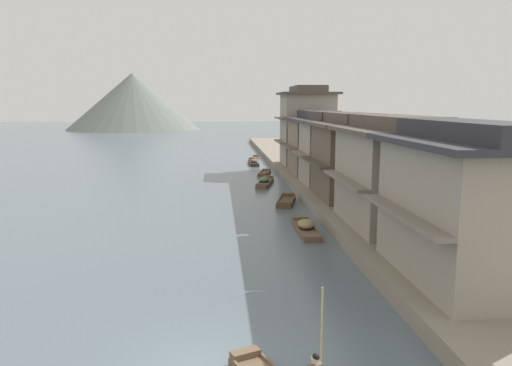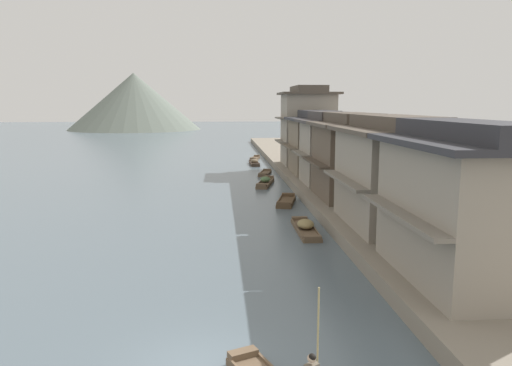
{
  "view_description": "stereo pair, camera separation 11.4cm",
  "coord_description": "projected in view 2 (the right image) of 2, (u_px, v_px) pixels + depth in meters",
  "views": [
    {
      "loc": [
        0.53,
        -12.99,
        7.47
      ],
      "look_at": [
        3.21,
        21.03,
        1.93
      ],
      "focal_mm": 34.21,
      "sensor_mm": 36.0,
      "label": 1
    },
    {
      "loc": [
        0.65,
        -13.0,
        7.47
      ],
      "look_at": [
        3.21,
        21.03,
        1.93
      ],
      "focal_mm": 34.21,
      "sensor_mm": 36.0,
      "label": 2
    }
  ],
  "objects": [
    {
      "name": "house_waterfront_far",
      "position": [
        318.0,
        143.0,
        48.04
      ],
      "size": [
        6.12,
        7.09,
        6.14
      ],
      "color": "#7F705B",
      "rests_on": "riverbank_right"
    },
    {
      "name": "riverbank_right",
      "position": [
        387.0,
        183.0,
        44.6
      ],
      "size": [
        18.0,
        110.0,
        0.72
      ],
      "primitive_type": "cube",
      "color": "gray",
      "rests_on": "ground"
    },
    {
      "name": "house_waterfront_end",
      "position": [
        308.0,
        126.0,
        54.74
      ],
      "size": [
        6.66,
        6.2,
        8.74
      ],
      "color": "gray",
      "rests_on": "riverbank_right"
    },
    {
      "name": "house_waterfront_second",
      "position": [
        393.0,
        172.0,
        27.09
      ],
      "size": [
        5.97,
        8.24,
        6.14
      ],
      "color": "gray",
      "rests_on": "riverbank_right"
    },
    {
      "name": "boat_midriver_upstream",
      "position": [
        255.0,
        158.0,
        66.29
      ],
      "size": [
        1.71,
        3.76,
        0.46
      ],
      "color": "brown",
      "rests_on": "ground"
    },
    {
      "name": "boat_moored_second",
      "position": [
        265.0,
        182.0,
        45.58
      ],
      "size": [
        2.24,
        5.35,
        0.78
      ],
      "color": "brown",
      "rests_on": "ground"
    },
    {
      "name": "boat_moored_far",
      "position": [
        306.0,
        228.0,
        28.8
      ],
      "size": [
        1.12,
        4.93,
        0.74
      ],
      "color": "brown",
      "rests_on": "ground"
    },
    {
      "name": "boat_moored_nearest",
      "position": [
        254.0,
        163.0,
        60.66
      ],
      "size": [
        1.13,
        4.32,
        0.75
      ],
      "color": "#423328",
      "rests_on": "ground"
    },
    {
      "name": "hill_far_west",
      "position": [
        134.0,
        101.0,
        143.65
      ],
      "size": [
        38.6,
        38.6,
        16.5
      ],
      "primitive_type": "cone",
      "color": "slate",
      "rests_on": "ground"
    },
    {
      "name": "house_waterfront_tall",
      "position": [
        351.0,
        157.0,
        35.21
      ],
      "size": [
        5.69,
        7.4,
        6.14
      ],
      "color": "brown",
      "rests_on": "riverbank_right"
    },
    {
      "name": "house_waterfront_narrow",
      "position": [
        327.0,
        148.0,
        41.57
      ],
      "size": [
        5.17,
        6.19,
        6.14
      ],
      "color": "gray",
      "rests_on": "riverbank_right"
    },
    {
      "name": "boat_midriver_drifting",
      "position": [
        286.0,
        202.0,
        36.91
      ],
      "size": [
        2.01,
        4.05,
        0.5
      ],
      "color": "brown",
      "rests_on": "ground"
    },
    {
      "name": "boat_moored_third",
      "position": [
        265.0,
        173.0,
        52.09
      ],
      "size": [
        1.82,
        3.89,
        0.41
      ],
      "color": "brown",
      "rests_on": "ground"
    },
    {
      "name": "house_waterfront_nearest",
      "position": [
        464.0,
        203.0,
        18.71
      ],
      "size": [
        5.46,
        8.39,
        6.14
      ],
      "color": "gray",
      "rests_on": "riverbank_right"
    }
  ]
}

